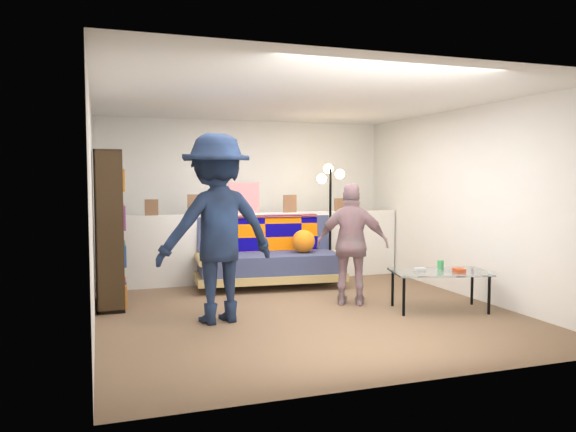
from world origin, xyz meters
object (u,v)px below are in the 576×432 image
object	(u,v)px
floor_lamp	(330,199)
futon_sofa	(269,257)
coffee_table	(440,274)
bookshelf	(109,234)
person_right	(352,244)
person_left	(217,228)

from	to	relation	value
floor_lamp	futon_sofa	bearing A→B (deg)	-179.49
coffee_table	bookshelf	bearing A→B (deg)	157.88
floor_lamp	person_right	distance (m)	1.55
futon_sofa	person_left	size ratio (longest dim) A/B	1.06
floor_lamp	person_right	world-z (taller)	floor_lamp
coffee_table	person_right	xyz separation A→B (m)	(-0.83, 0.58, 0.31)
futon_sofa	floor_lamp	size ratio (longest dim) A/B	1.23
futon_sofa	coffee_table	world-z (taller)	futon_sofa
futon_sofa	floor_lamp	xyz separation A→B (m)	(0.92, 0.01, 0.81)
futon_sofa	person_right	xyz separation A→B (m)	(0.60, -1.43, 0.32)
bookshelf	coffee_table	xyz separation A→B (m)	(3.58, -1.46, -0.43)
coffee_table	person_right	distance (m)	1.06
bookshelf	floor_lamp	xyz separation A→B (m)	(3.07, 0.56, 0.36)
person_left	person_right	bearing A→B (deg)	178.28
futon_sofa	bookshelf	distance (m)	2.26
futon_sofa	person_right	bearing A→B (deg)	-67.25
person_right	person_left	bearing A→B (deg)	36.64
floor_lamp	person_right	xyz separation A→B (m)	(-0.32, -1.44, -0.49)
futon_sofa	bookshelf	world-z (taller)	bookshelf
futon_sofa	coffee_table	distance (m)	2.47
floor_lamp	person_right	size ratio (longest dim) A/B	1.18
floor_lamp	person_right	bearing A→B (deg)	-102.60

